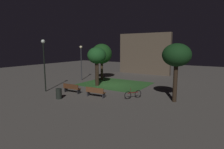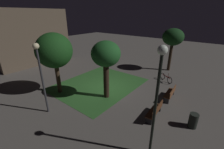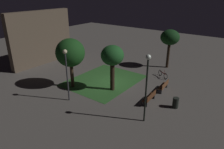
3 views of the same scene
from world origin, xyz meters
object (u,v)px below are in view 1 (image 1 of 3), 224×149
object	(u,v)px
bench_corner	(95,92)
lamp_post_path_center	(81,57)
tree_right_canopy	(102,54)
tree_near_wall	(177,56)
trash_bin	(59,94)
tree_back_right	(97,56)
bench_lawn_edge	(72,88)
lamp_post_near_wall	(44,57)
bicycle	(133,94)

from	to	relation	value
bench_corner	lamp_post_path_center	size ratio (longest dim) A/B	0.40
tree_right_canopy	lamp_post_path_center	bearing A→B (deg)	-139.89
tree_near_wall	trash_bin	world-z (taller)	tree_near_wall
lamp_post_path_center	bench_corner	bearing A→B (deg)	-41.05
tree_back_right	trash_bin	bearing A→B (deg)	-85.78
bench_lawn_edge	tree_back_right	world-z (taller)	tree_back_right
lamp_post_near_wall	trash_bin	world-z (taller)	lamp_post_near_wall
bench_corner	tree_back_right	distance (m)	5.66
bench_lawn_edge	bench_corner	size ratio (longest dim) A/B	1.00
bench_lawn_edge	tree_back_right	size ratio (longest dim) A/B	0.42
tree_right_canopy	tree_back_right	bearing A→B (deg)	-62.99
tree_right_canopy	lamp_post_near_wall	size ratio (longest dim) A/B	0.95
trash_bin	bicycle	size ratio (longest dim) A/B	0.61
bench_corner	lamp_post_path_center	xyz separation A→B (m)	(-6.68, 5.82, 2.62)
lamp_post_near_wall	trash_bin	size ratio (longest dim) A/B	5.72
bench_lawn_edge	tree_near_wall	xyz separation A→B (m)	(9.08, 2.29, 3.20)
tree_back_right	tree_near_wall	world-z (taller)	tree_near_wall
tree_near_wall	bicycle	bearing A→B (deg)	-164.69
lamp_post_path_center	trash_bin	bearing A→B (deg)	-61.09
tree_right_canopy	lamp_post_near_wall	distance (m)	8.54
bicycle	lamp_post_path_center	bearing A→B (deg)	155.42
bench_lawn_edge	tree_right_canopy	xyz separation A→B (m)	(-1.75, 7.58, 2.99)
tree_right_canopy	trash_bin	bearing A→B (deg)	-76.79
tree_back_right	tree_right_canopy	distance (m)	3.99
bicycle	tree_right_canopy	bearing A→B (deg)	140.80
bench_corner	tree_back_right	size ratio (longest dim) A/B	0.42
bench_lawn_edge	trash_bin	bearing A→B (deg)	-76.18
trash_bin	lamp_post_path_center	bearing A→B (deg)	118.91
lamp_post_path_center	bicycle	distance (m)	10.98
bicycle	tree_back_right	bearing A→B (deg)	155.54
bench_corner	lamp_post_near_wall	world-z (taller)	lamp_post_near_wall
bicycle	tree_near_wall	bearing A→B (deg)	15.31
bench_corner	lamp_post_path_center	distance (m)	9.24
bench_corner	tree_near_wall	bearing A→B (deg)	20.15
tree_back_right	trash_bin	distance (m)	6.74
bench_corner	trash_bin	size ratio (longest dim) A/B	2.05
lamp_post_near_wall	bicycle	size ratio (longest dim) A/B	3.48
bench_corner	tree_near_wall	xyz separation A→B (m)	(6.24, 2.29, 3.20)
bench_lawn_edge	tree_right_canopy	size ratio (longest dim) A/B	0.38
tree_right_canopy	lamp_post_path_center	distance (m)	2.75
tree_right_canopy	trash_bin	world-z (taller)	tree_right_canopy
tree_right_canopy	trash_bin	xyz separation A→B (m)	(2.26, -9.63, -3.03)
trash_bin	bicycle	xyz separation A→B (m)	(5.31, 3.45, -0.10)
tree_near_wall	lamp_post_path_center	distance (m)	13.41
tree_back_right	lamp_post_near_wall	distance (m)	5.63
tree_back_right	tree_near_wall	size ratio (longest dim) A/B	0.94
bench_lawn_edge	tree_near_wall	distance (m)	9.89
lamp_post_path_center	lamp_post_near_wall	distance (m)	6.84
tree_right_canopy	tree_near_wall	distance (m)	12.06
tree_back_right	tree_right_canopy	size ratio (longest dim) A/B	0.91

